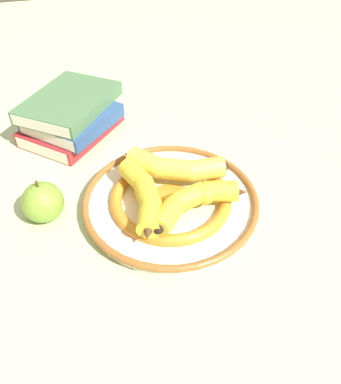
{
  "coord_description": "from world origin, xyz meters",
  "views": [
    {
      "loc": [
        0.43,
        -0.14,
        0.49
      ],
      "look_at": [
        -0.04,
        -0.01,
        0.04
      ],
      "focal_mm": 35.0,
      "sensor_mm": 36.0,
      "label": 1
    }
  ],
  "objects_px": {
    "decorative_bowl": "(170,200)",
    "apple": "(43,202)",
    "banana_b": "(195,201)",
    "book_stack": "(71,117)",
    "banana_c": "(144,196)",
    "banana_a": "(173,167)"
  },
  "relations": [
    {
      "from": "decorative_bowl",
      "to": "apple",
      "type": "bearing_deg",
      "value": -98.75
    },
    {
      "from": "banana_c",
      "to": "apple",
      "type": "xyz_separation_m",
      "value": [
        -0.05,
        -0.17,
        -0.01
      ]
    },
    {
      "from": "banana_a",
      "to": "apple",
      "type": "distance_m",
      "value": 0.24
    },
    {
      "from": "book_stack",
      "to": "decorative_bowl",
      "type": "bearing_deg",
      "value": 75.88
    },
    {
      "from": "banana_b",
      "to": "banana_c",
      "type": "xyz_separation_m",
      "value": [
        -0.03,
        -0.08,
        0.0
      ]
    },
    {
      "from": "banana_a",
      "to": "apple",
      "type": "bearing_deg",
      "value": -150.39
    },
    {
      "from": "banana_c",
      "to": "apple",
      "type": "bearing_deg",
      "value": 74.12
    },
    {
      "from": "decorative_bowl",
      "to": "book_stack",
      "type": "distance_m",
      "value": 0.32
    },
    {
      "from": "book_stack",
      "to": "banana_b",
      "type": "bearing_deg",
      "value": 76.54
    },
    {
      "from": "decorative_bowl",
      "to": "banana_c",
      "type": "bearing_deg",
      "value": -75.81
    },
    {
      "from": "banana_a",
      "to": "banana_b",
      "type": "xyz_separation_m",
      "value": [
        0.1,
        0.01,
        -0.0
      ]
    },
    {
      "from": "decorative_bowl",
      "to": "apple",
      "type": "xyz_separation_m",
      "value": [
        -0.03,
        -0.22,
        0.02
      ]
    },
    {
      "from": "banana_a",
      "to": "banana_c",
      "type": "relative_size",
      "value": 0.97
    },
    {
      "from": "banana_b",
      "to": "book_stack",
      "type": "distance_m",
      "value": 0.38
    },
    {
      "from": "banana_c",
      "to": "apple",
      "type": "distance_m",
      "value": 0.18
    },
    {
      "from": "banana_a",
      "to": "book_stack",
      "type": "bearing_deg",
      "value": 151.48
    },
    {
      "from": "banana_a",
      "to": "banana_b",
      "type": "relative_size",
      "value": 1.03
    },
    {
      "from": "banana_a",
      "to": "decorative_bowl",
      "type": "bearing_deg",
      "value": -84.67
    },
    {
      "from": "banana_b",
      "to": "apple",
      "type": "xyz_separation_m",
      "value": [
        -0.08,
        -0.25,
        -0.01
      ]
    },
    {
      "from": "banana_c",
      "to": "book_stack",
      "type": "distance_m",
      "value": 0.31
    },
    {
      "from": "apple",
      "to": "banana_b",
      "type": "bearing_deg",
      "value": 72.17
    },
    {
      "from": "book_stack",
      "to": "apple",
      "type": "distance_m",
      "value": 0.26
    }
  ]
}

